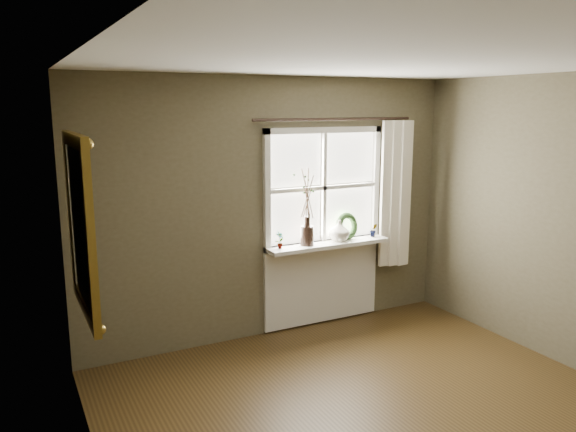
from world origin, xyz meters
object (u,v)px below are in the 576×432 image
(wreath, at_px, (347,229))
(gilt_mirror, at_px, (79,225))
(cream_vase, at_px, (339,231))
(dark_jug, at_px, (307,236))

(wreath, relative_size, gilt_mirror, 0.23)
(cream_vase, height_order, gilt_mirror, gilt_mirror)
(dark_jug, xyz_separation_m, gilt_mirror, (-2.26, -0.88, 0.50))
(wreath, bearing_deg, gilt_mirror, -174.23)
(dark_jug, relative_size, gilt_mirror, 0.16)
(cream_vase, distance_m, wreath, 0.13)
(cream_vase, distance_m, gilt_mirror, 2.83)
(cream_vase, xyz_separation_m, wreath, (0.12, 0.04, -0.00))
(gilt_mirror, bearing_deg, dark_jug, 21.19)
(dark_jug, xyz_separation_m, cream_vase, (0.38, 0.00, 0.01))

